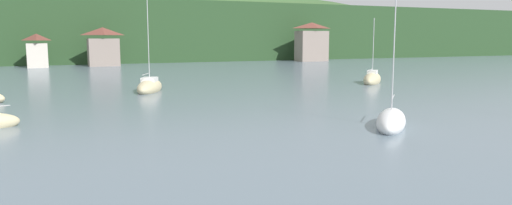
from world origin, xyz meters
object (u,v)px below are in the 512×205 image
object	(u,v)px
sailboat_mid_4	(391,121)
shore_building_central	(312,42)
shore_building_west	(37,51)
sailboat_far_3	(372,79)
shore_building_westcentral	(103,47)
sailboat_far_5	(150,87)

from	to	relation	value
sailboat_mid_4	shore_building_central	bearing A→B (deg)	-164.29
shore_building_west	sailboat_far_3	xyz separation A→B (m)	(36.09, -49.54, -2.49)
shore_building_westcentral	sailboat_far_5	xyz separation A→B (m)	(-1.13, -47.21, -3.10)
shore_building_westcentral	sailboat_far_3	size ratio (longest dim) A/B	0.90
sailboat_mid_4	sailboat_far_5	xyz separation A→B (m)	(-9.16, 24.99, 0.09)
shore_building_west	shore_building_central	bearing A→B (deg)	-0.46
shore_building_westcentral	shore_building_central	distance (m)	45.81
shore_building_west	sailboat_far_5	bearing A→B (deg)	-77.74
shore_building_west	shore_building_central	world-z (taller)	shore_building_central
shore_building_westcentral	shore_building_central	bearing A→B (deg)	-0.21
shore_building_westcentral	sailboat_far_5	size ratio (longest dim) A/B	0.76
shore_building_central	shore_building_west	bearing A→B (deg)	179.54
sailboat_mid_4	sailboat_far_5	bearing A→B (deg)	-116.48
shore_building_westcentral	shore_building_central	size ratio (longest dim) A/B	0.83
shore_building_west	sailboat_mid_4	size ratio (longest dim) A/B	0.68
sailboat_far_5	sailboat_mid_4	bearing A→B (deg)	-134.37
shore_building_west	shore_building_central	xyz separation A→B (m)	(57.26, -0.46, 1.33)
shore_building_central	sailboat_far_3	bearing A→B (deg)	-113.33
shore_building_west	shore_building_westcentral	distance (m)	11.47
shore_building_central	sailboat_mid_4	size ratio (longest dim) A/B	0.99
sailboat_far_5	shore_building_westcentral	bearing A→B (deg)	24.12
shore_building_central	shore_building_westcentral	bearing A→B (deg)	179.79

